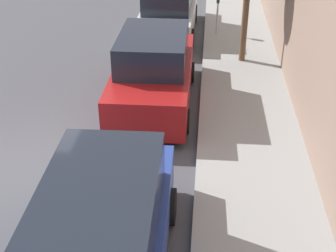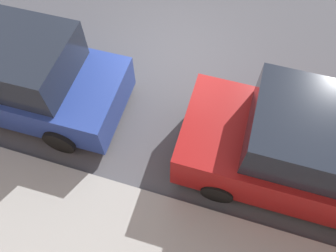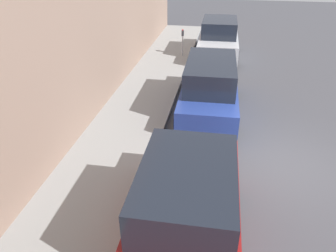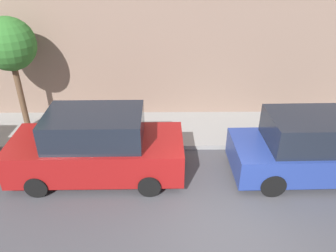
% 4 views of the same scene
% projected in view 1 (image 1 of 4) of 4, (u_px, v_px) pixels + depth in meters
% --- Properties ---
extents(ground_plane, '(60.00, 60.00, 0.00)m').
position_uv_depth(ground_plane, '(36.00, 168.00, 10.22)').
color(ground_plane, '#424247').
extents(sidewalk, '(2.47, 32.00, 0.15)m').
position_uv_depth(sidewalk, '(254.00, 176.00, 9.82)').
color(sidewalk, gray).
rests_on(sidewalk, ground_plane).
extents(parked_minivan_second, '(2.02, 4.94, 1.90)m').
position_uv_depth(parked_minivan_second, '(102.00, 238.00, 7.04)').
color(parked_minivan_second, navy).
rests_on(parked_minivan_second, ground_plane).
extents(parked_suv_third, '(2.08, 4.82, 1.98)m').
position_uv_depth(parked_suv_third, '(154.00, 72.00, 12.43)').
color(parked_suv_third, maroon).
rests_on(parked_suv_third, ground_plane).
extents(parked_minivan_fourth, '(2.02, 4.93, 1.90)m').
position_uv_depth(parked_minivan_fourth, '(169.00, 10.00, 17.48)').
color(parked_minivan_fourth, '#B7BABF').
rests_on(parked_minivan_fourth, ground_plane).
extents(parking_meter_far, '(0.11, 0.15, 1.48)m').
position_uv_depth(parking_meter_far, '(218.00, 9.00, 17.03)').
color(parking_meter_far, '#ADADB2').
rests_on(parking_meter_far, sidewalk).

